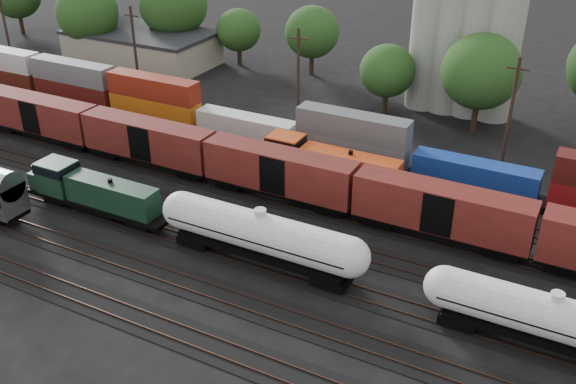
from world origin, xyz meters
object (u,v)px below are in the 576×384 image
at_px(green_locomotive, 90,190).
at_px(tank_car_a, 261,234).
at_px(orange_locomotive, 323,163).
at_px(grain_silo, 465,23).

relative_size(green_locomotive, tank_car_a, 0.83).
bearing_deg(orange_locomotive, grain_silo, 76.11).
height_order(green_locomotive, tank_car_a, tank_car_a).
bearing_deg(grain_silo, orange_locomotive, -103.89).
bearing_deg(green_locomotive, orange_locomotive, 42.31).
bearing_deg(tank_car_a, green_locomotive, 180.00).
xyz_separation_m(tank_car_a, grain_silo, (4.97, 41.00, 8.40)).
bearing_deg(grain_silo, green_locomotive, -119.19).
height_order(tank_car_a, orange_locomotive, tank_car_a).
height_order(orange_locomotive, grain_silo, grain_silo).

